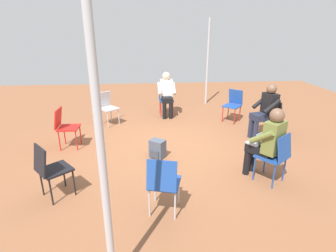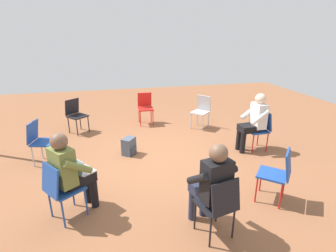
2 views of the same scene
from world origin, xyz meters
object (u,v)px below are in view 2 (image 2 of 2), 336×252
Objects in this scene: chair_southwest at (278,172)px; chair_west at (219,204)px; chair_south at (260,128)px; chair_northwest at (60,187)px; chair_east at (145,106)px; chair_north at (40,139)px; chair_southeast at (202,109)px; person_with_laptop at (70,169)px; person_in_black at (212,182)px; person_in_white at (254,119)px; backpack_near_laptop_user at (129,147)px; chair_northeast at (76,113)px.

chair_southwest and chair_west have the same top height.
chair_northwest is at bearing 109.09° from chair_south.
chair_north is (-1.88, 2.30, 0.00)m from chair_east.
chair_southeast is 1.54m from chair_east.
chair_east is 3.92m from person_with_laptop.
person_in_black reaches higher than chair_east.
chair_south is (1.74, -0.78, 0.00)m from chair_southwest.
chair_north is 0.69× the size of person_in_white.
person_in_black is (0.16, 0.04, 0.20)m from chair_west.
chair_southwest is at bearing -136.84° from backpack_near_laptop_user.
person_in_black is (-4.33, -0.17, 0.20)m from chair_east.
person_in_white reaches higher than chair_northeast.
person_with_laptop is at bearing 54.22° from chair_northeast.
chair_northwest is 1.97m from person_in_black.
chair_south is 1.00× the size of chair_northwest.
chair_southeast is 1.00× the size of chair_north.
person_in_white is (-0.38, -4.26, 0.20)m from chair_north.
chair_west is 1.00× the size of chair_northeast.
backpack_near_laptop_user is (1.72, -0.91, -0.53)m from person_with_laptop.
chair_east is 4.34m from person_in_black.
chair_north is at bearing 65.92° from chair_southeast.
chair_north is 1.00× the size of chair_northeast.
chair_south and chair_northeast have the same top height.
chair_northwest is at bearing 126.92° from chair_southwest.
chair_east is at bearing 120.20° from person_with_laptop.
person_in_white is (1.74, -0.61, 0.20)m from chair_southwest.
chair_southwest and chair_northwest have the same top height.
person_with_laptop is at bearing 109.21° from person_in_white.
backpack_near_laptop_user is (-1.88, 0.64, -0.34)m from chair_east.
chair_southeast and chair_north have the same top height.
person_with_laptop reaches higher than chair_west.
chair_southwest is at bearing 137.20° from chair_southeast.
chair_east is at bearing 148.93° from chair_northeast.
chair_northwest is 2.12m from backpack_near_laptop_user.
chair_west is (-0.50, 1.15, 0.00)m from chair_southwest.
chair_southwest and chair_northeast have the same top height.
chair_southeast is 1.00× the size of chair_west.
chair_southwest is at bearing 74.96° from chair_north.
chair_northwest is 0.69× the size of person_with_laptop.
chair_northeast is 3.32m from person_with_laptop.
chair_south is 0.26m from person_in_white.
person_in_white reaches higher than chair_southwest.
chair_south is (-0.38, -4.43, 0.00)m from chair_north.
person_in_black is at bearing 148.37° from chair_southwest.
chair_southeast is at bearing 98.34° from person_with_laptop.
chair_southwest reaches higher than backpack_near_laptop_user.
chair_northeast is at bearing 102.37° from chair_west.
chair_west is 1.98m from person_with_laptop.
chair_northwest is at bearing 150.11° from backpack_near_laptop_user.
backpack_near_laptop_user is at bearing 105.13° from chair_north.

